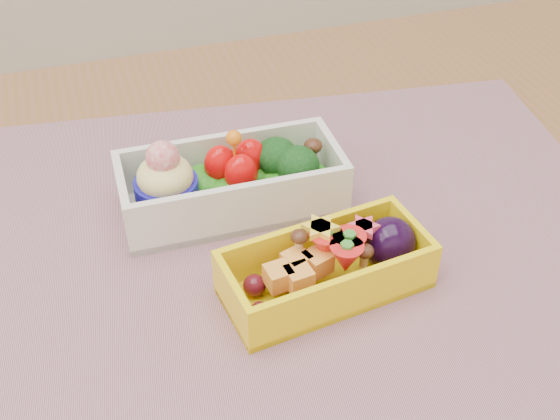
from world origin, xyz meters
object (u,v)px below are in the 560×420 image
object	(u,v)px
bento_white	(230,182)
bento_yellow	(330,266)
placemat	(273,253)
table	(241,371)

from	to	relation	value
bento_white	bento_yellow	size ratio (longest dim) A/B	1.17
bento_white	bento_yellow	distance (m)	0.12
placemat	bento_yellow	world-z (taller)	bento_yellow
bento_white	bento_yellow	world-z (taller)	bento_white
table	bento_yellow	bearing A→B (deg)	-20.01
table	bento_yellow	xyz separation A→B (m)	(0.07, -0.02, 0.12)
placemat	bento_yellow	size ratio (longest dim) A/B	3.75
bento_white	placemat	bearing A→B (deg)	-74.98
table	bento_white	world-z (taller)	bento_white
table	placemat	size ratio (longest dim) A/B	2.04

